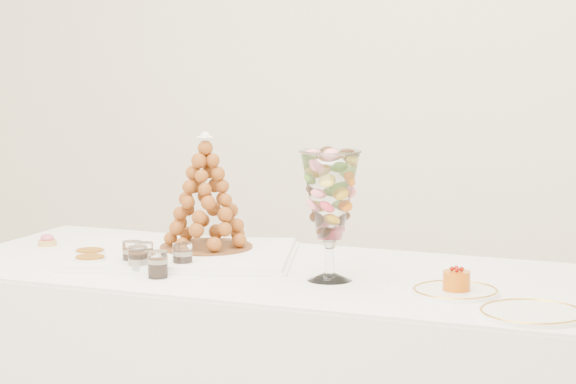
% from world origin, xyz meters
% --- Properties ---
extents(lace_tray, '(0.74, 0.63, 0.02)m').
position_xyz_m(lace_tray, '(-0.26, 0.22, 0.77)').
color(lace_tray, white).
rests_on(lace_tray, buffet_table).
extents(macaron_vase, '(0.16, 0.16, 0.35)m').
position_xyz_m(macaron_vase, '(0.25, 0.10, 0.99)').
color(macaron_vase, white).
rests_on(macaron_vase, buffet_table).
extents(cake_plate, '(0.22, 0.22, 0.01)m').
position_xyz_m(cake_plate, '(0.60, 0.07, 0.76)').
color(cake_plate, white).
rests_on(cake_plate, buffet_table).
extents(spare_plate, '(0.25, 0.25, 0.01)m').
position_xyz_m(spare_plate, '(0.83, -0.09, 0.76)').
color(spare_plate, white).
rests_on(spare_plate, buffet_table).
extents(pink_tart, '(0.06, 0.06, 0.04)m').
position_xyz_m(pink_tart, '(-0.74, 0.24, 0.77)').
color(pink_tart, tan).
rests_on(pink_tart, buffet_table).
extents(verrine_a, '(0.06, 0.06, 0.07)m').
position_xyz_m(verrine_a, '(-0.33, 0.05, 0.80)').
color(verrine_a, white).
rests_on(verrine_a, buffet_table).
extents(verrine_b, '(0.06, 0.06, 0.07)m').
position_xyz_m(verrine_b, '(-0.30, 0.06, 0.80)').
color(verrine_b, white).
rests_on(verrine_b, buffet_table).
extents(verrine_c, '(0.06, 0.06, 0.08)m').
position_xyz_m(verrine_c, '(-0.18, 0.07, 0.80)').
color(verrine_c, white).
rests_on(verrine_c, buffet_table).
extents(verrine_d, '(0.06, 0.06, 0.07)m').
position_xyz_m(verrine_d, '(-0.28, -0.00, 0.80)').
color(verrine_d, white).
rests_on(verrine_d, buffet_table).
extents(verrine_e, '(0.05, 0.05, 0.07)m').
position_xyz_m(verrine_e, '(-0.20, -0.05, 0.80)').
color(verrine_e, white).
rests_on(verrine_e, buffet_table).
extents(ramekin_back, '(0.09, 0.09, 0.03)m').
position_xyz_m(ramekin_back, '(-0.49, 0.09, 0.77)').
color(ramekin_back, white).
rests_on(ramekin_back, buffet_table).
extents(ramekin_front, '(0.09, 0.09, 0.03)m').
position_xyz_m(ramekin_front, '(-0.44, 0.00, 0.77)').
color(ramekin_front, white).
rests_on(ramekin_front, buffet_table).
extents(croquembouche, '(0.28, 0.28, 0.35)m').
position_xyz_m(croquembouche, '(-0.22, 0.30, 0.95)').
color(croquembouche, brown).
rests_on(croquembouche, lace_tray).
extents(mousse_cake, '(0.07, 0.07, 0.06)m').
position_xyz_m(mousse_cake, '(0.61, 0.06, 0.80)').
color(mousse_cake, '#C35809').
rests_on(mousse_cake, cake_plate).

